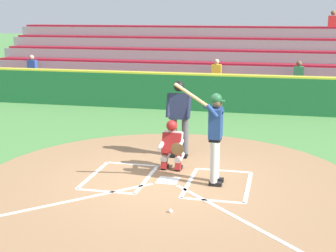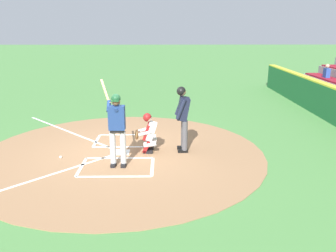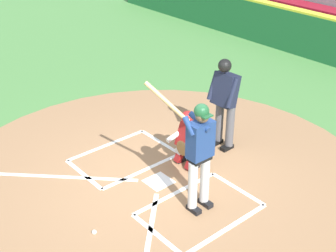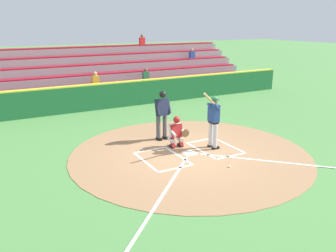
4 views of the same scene
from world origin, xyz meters
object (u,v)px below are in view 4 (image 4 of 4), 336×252
at_px(catcher, 177,131).
at_px(baseball, 229,167).
at_px(plate_umpire, 162,112).
at_px(batter, 214,118).

relative_size(catcher, baseball, 15.27).
distance_m(catcher, plate_umpire, 1.09).
bearing_deg(plate_umpire, baseball, 99.24).
bearing_deg(catcher, batter, 144.68).
xyz_separation_m(catcher, plate_umpire, (0.06, -0.98, 0.49)).
bearing_deg(batter, plate_umpire, -57.58).
xyz_separation_m(batter, plate_umpire, (1.08, -1.71, -0.02)).
bearing_deg(batter, baseball, 71.64).
relative_size(batter, catcher, 1.88).
bearing_deg(baseball, catcher, -78.32).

